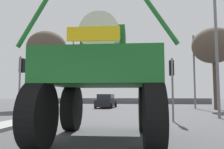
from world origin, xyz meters
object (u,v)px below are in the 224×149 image
(oversize_sprayer, at_px, (103,77))
(bare_tree_right, at_px, (213,46))
(traffic_signal_far_left, at_px, (159,83))
(traffic_signal_far_right, at_px, (144,87))
(sedan_ahead, at_px, (106,101))
(streetlight_far_right, at_px, (196,67))
(traffic_signal_near_left, at_px, (21,73))
(traffic_signal_near_right, at_px, (172,75))
(bare_tree_left, at_px, (47,48))
(streetlight_far_left, at_px, (74,66))
(streetlight_near_right, at_px, (218,37))

(oversize_sprayer, xyz_separation_m, bare_tree_right, (8.69, 15.96, 4.29))
(bare_tree_right, bearing_deg, oversize_sprayer, -118.58)
(traffic_signal_far_left, height_order, traffic_signal_far_right, traffic_signal_far_left)
(sedan_ahead, height_order, streetlight_far_right, streetlight_far_right)
(traffic_signal_near_left, distance_m, traffic_signal_far_left, 19.27)
(traffic_signal_near_right, relative_size, bare_tree_left, 0.42)
(traffic_signal_far_right, bearing_deg, streetlight_far_right, -40.39)
(traffic_signal_near_left, distance_m, bare_tree_right, 18.28)
(sedan_ahead, distance_m, streetlight_far_left, 6.69)
(traffic_signal_far_left, height_order, bare_tree_right, bare_tree_right)
(streetlight_far_left, height_order, bare_tree_right, streetlight_far_left)
(sedan_ahead, distance_m, traffic_signal_near_right, 13.79)
(traffic_signal_far_right, xyz_separation_m, bare_tree_right, (6.81, -6.10, 3.84))
(bare_tree_left, bearing_deg, oversize_sprayer, -61.60)
(traffic_signal_near_right, bearing_deg, traffic_signal_far_left, 87.08)
(traffic_signal_near_right, xyz_separation_m, bare_tree_left, (-11.54, 10.41, 3.94))
(oversize_sprayer, height_order, traffic_signal_near_right, oversize_sprayer)
(streetlight_near_right, bearing_deg, traffic_signal_near_left, -170.67)
(traffic_signal_near_right, height_order, streetlight_far_right, streetlight_far_right)
(traffic_signal_far_left, height_order, streetlight_far_right, streetlight_far_right)
(streetlight_near_right, height_order, bare_tree_right, streetlight_near_right)
(traffic_signal_near_left, xyz_separation_m, traffic_signal_far_left, (9.61, 16.70, 0.25))
(traffic_signal_near_right, distance_m, bare_tree_right, 12.62)
(sedan_ahead, xyz_separation_m, traffic_signal_far_left, (6.27, 4.14, 2.24))
(oversize_sprayer, relative_size, bare_tree_right, 0.65)
(oversize_sprayer, xyz_separation_m, sedan_ahead, (-2.40, 17.91, -1.31))
(oversize_sprayer, distance_m, streetlight_far_left, 21.70)
(traffic_signal_near_right, height_order, streetlight_near_right, streetlight_near_right)
(traffic_signal_far_left, bearing_deg, oversize_sprayer, -99.95)
(oversize_sprayer, distance_m, bare_tree_right, 18.67)
(traffic_signal_far_left, distance_m, bare_tree_right, 8.46)
(sedan_ahead, relative_size, traffic_signal_far_right, 1.25)
(traffic_signal_near_left, bearing_deg, streetlight_near_right, 9.33)
(streetlight_far_left, bearing_deg, oversize_sprayer, -71.46)
(streetlight_near_right, relative_size, streetlight_far_right, 1.18)
(traffic_signal_near_right, bearing_deg, traffic_signal_far_right, 93.89)
(streetlight_far_right, bearing_deg, sedan_ahead, 177.31)
(streetlight_far_right, bearing_deg, traffic_signal_near_left, -137.11)
(traffic_signal_near_right, bearing_deg, streetlight_far_left, 123.25)
(oversize_sprayer, distance_m, sedan_ahead, 18.12)
(traffic_signal_near_left, bearing_deg, streetlight_far_left, 94.15)
(traffic_signal_far_left, bearing_deg, bare_tree_left, -153.11)
(streetlight_far_right, bearing_deg, traffic_signal_far_left, 126.69)
(sedan_ahead, relative_size, streetlight_far_left, 0.45)
(traffic_signal_near_right, xyz_separation_m, streetlight_far_right, (4.28, 12.10, 1.88))
(streetlight_far_left, bearing_deg, traffic_signal_near_left, -85.85)
(traffic_signal_far_right, bearing_deg, streetlight_near_right, -73.56)
(traffic_signal_far_right, distance_m, streetlight_near_right, 15.59)
(traffic_signal_near_left, bearing_deg, traffic_signal_far_right, 65.48)
(traffic_signal_far_left, xyz_separation_m, streetlight_far_left, (-10.70, -1.68, 2.13))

